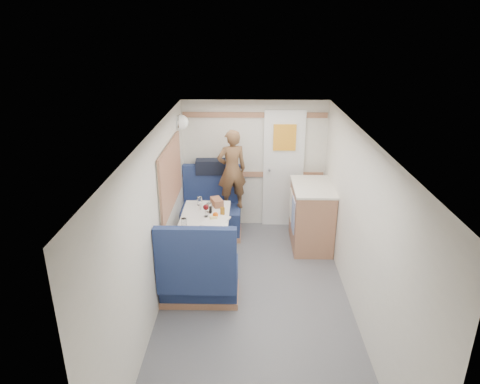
{
  "coord_description": "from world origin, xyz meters",
  "views": [
    {
      "loc": [
        -0.1,
        -4.08,
        3.02
      ],
      "look_at": [
        -0.19,
        0.9,
        1.07
      ],
      "focal_mm": 32.0,
      "sensor_mm": 36.0,
      "label": 1
    }
  ],
  "objects_px": {
    "duffel_bag": "(211,167)",
    "pepper_grinder": "(211,210)",
    "dinette_table": "(206,225)",
    "tumbler_mid": "(200,201)",
    "dome_light": "(181,122)",
    "tumbler_right": "(209,208)",
    "cheese_block": "(213,217)",
    "beer_glass": "(222,211)",
    "galley_counter": "(311,215)",
    "bench_far": "(212,216)",
    "bench_near": "(199,278)",
    "orange_fruit": "(215,215)",
    "tumbler_left": "(184,223)",
    "person": "(232,170)",
    "wine_glass": "(206,208)",
    "bread_loaf": "(217,202)",
    "tray": "(216,221)",
    "salt_grinder": "(201,206)"
  },
  "relations": [
    {
      "from": "orange_fruit",
      "to": "tray",
      "type": "bearing_deg",
      "value": -85.44
    },
    {
      "from": "bench_near",
      "to": "orange_fruit",
      "type": "relative_size",
      "value": 14.53
    },
    {
      "from": "tumbler_mid",
      "to": "dome_light",
      "type": "bearing_deg",
      "value": 117.4
    },
    {
      "from": "tray",
      "to": "cheese_block",
      "type": "bearing_deg",
      "value": 118.6
    },
    {
      "from": "duffel_bag",
      "to": "tumbler_right",
      "type": "xyz_separation_m",
      "value": [
        0.06,
        -1.04,
        -0.23
      ]
    },
    {
      "from": "pepper_grinder",
      "to": "salt_grinder",
      "type": "bearing_deg",
      "value": 138.52
    },
    {
      "from": "tumbler_right",
      "to": "dome_light",
      "type": "bearing_deg",
      "value": 119.35
    },
    {
      "from": "dome_light",
      "to": "pepper_grinder",
      "type": "bearing_deg",
      "value": -60.97
    },
    {
      "from": "dinette_table",
      "to": "duffel_bag",
      "type": "height_order",
      "value": "duffel_bag"
    },
    {
      "from": "tray",
      "to": "pepper_grinder",
      "type": "relative_size",
      "value": 3.72
    },
    {
      "from": "bench_far",
      "to": "cheese_block",
      "type": "bearing_deg",
      "value": -83.42
    },
    {
      "from": "duffel_bag",
      "to": "beer_glass",
      "type": "height_order",
      "value": "duffel_bag"
    },
    {
      "from": "duffel_bag",
      "to": "tumbler_mid",
      "type": "height_order",
      "value": "duffel_bag"
    },
    {
      "from": "dinette_table",
      "to": "tumbler_right",
      "type": "distance_m",
      "value": 0.23
    },
    {
      "from": "duffel_bag",
      "to": "bread_loaf",
      "type": "height_order",
      "value": "duffel_bag"
    },
    {
      "from": "dome_light",
      "to": "person",
      "type": "relative_size",
      "value": 0.17
    },
    {
      "from": "pepper_grinder",
      "to": "galley_counter",
      "type": "bearing_deg",
      "value": 20.46
    },
    {
      "from": "duffel_bag",
      "to": "bread_loaf",
      "type": "distance_m",
      "value": 0.87
    },
    {
      "from": "person",
      "to": "duffel_bag",
      "type": "bearing_deg",
      "value": -58.07
    },
    {
      "from": "tumbler_left",
      "to": "tumbler_mid",
      "type": "relative_size",
      "value": 0.93
    },
    {
      "from": "person",
      "to": "tumbler_left",
      "type": "height_order",
      "value": "person"
    },
    {
      "from": "cheese_block",
      "to": "bread_loaf",
      "type": "xyz_separation_m",
      "value": [
        0.01,
        0.47,
        0.01
      ]
    },
    {
      "from": "duffel_bag",
      "to": "pepper_grinder",
      "type": "distance_m",
      "value": 1.12
    },
    {
      "from": "dinette_table",
      "to": "pepper_grinder",
      "type": "height_order",
      "value": "pepper_grinder"
    },
    {
      "from": "bench_far",
      "to": "tumbler_left",
      "type": "xyz_separation_m",
      "value": [
        -0.22,
        -1.24,
        0.47
      ]
    },
    {
      "from": "wine_glass",
      "to": "tumbler_mid",
      "type": "distance_m",
      "value": 0.4
    },
    {
      "from": "person",
      "to": "orange_fruit",
      "type": "xyz_separation_m",
      "value": [
        -0.17,
        -0.98,
        -0.28
      ]
    },
    {
      "from": "cheese_block",
      "to": "beer_glass",
      "type": "relative_size",
      "value": 0.97
    },
    {
      "from": "person",
      "to": "duffel_bag",
      "type": "distance_m",
      "value": 0.44
    },
    {
      "from": "beer_glass",
      "to": "salt_grinder",
      "type": "relative_size",
      "value": 0.94
    },
    {
      "from": "tumbler_left",
      "to": "bread_loaf",
      "type": "height_order",
      "value": "tumbler_left"
    },
    {
      "from": "bread_loaf",
      "to": "orange_fruit",
      "type": "bearing_deg",
      "value": -88.36
    },
    {
      "from": "dinette_table",
      "to": "tumbler_mid",
      "type": "bearing_deg",
      "value": 109.29
    },
    {
      "from": "person",
      "to": "bread_loaf",
      "type": "height_order",
      "value": "person"
    },
    {
      "from": "bench_near",
      "to": "pepper_grinder",
      "type": "height_order",
      "value": "bench_near"
    },
    {
      "from": "person",
      "to": "tumbler_left",
      "type": "xyz_separation_m",
      "value": [
        -0.54,
        -1.22,
        -0.28
      ]
    },
    {
      "from": "bread_loaf",
      "to": "beer_glass",
      "type": "bearing_deg",
      "value": -72.51
    },
    {
      "from": "dome_light",
      "to": "tumbler_right",
      "type": "distance_m",
      "value": 1.31
    },
    {
      "from": "bench_far",
      "to": "duffel_bag",
      "type": "distance_m",
      "value": 0.75
    },
    {
      "from": "bench_near",
      "to": "duffel_bag",
      "type": "xyz_separation_m",
      "value": [
        -0.02,
        1.98,
        0.71
      ]
    },
    {
      "from": "bench_near",
      "to": "cheese_block",
      "type": "relative_size",
      "value": 11.53
    },
    {
      "from": "tumbler_mid",
      "to": "tumbler_right",
      "type": "bearing_deg",
      "value": -56.17
    },
    {
      "from": "cheese_block",
      "to": "dinette_table",
      "type": "bearing_deg",
      "value": 124.4
    },
    {
      "from": "person",
      "to": "orange_fruit",
      "type": "relative_size",
      "value": 16.59
    },
    {
      "from": "bench_far",
      "to": "galley_counter",
      "type": "bearing_deg",
      "value": -12.1
    },
    {
      "from": "bench_near",
      "to": "salt_grinder",
      "type": "distance_m",
      "value": 1.12
    },
    {
      "from": "dome_light",
      "to": "person",
      "type": "bearing_deg",
      "value": -0.78
    },
    {
      "from": "bench_near",
      "to": "wine_glass",
      "type": "height_order",
      "value": "bench_near"
    },
    {
      "from": "galley_counter",
      "to": "duffel_bag",
      "type": "relative_size",
      "value": 2.04
    },
    {
      "from": "dome_light",
      "to": "tray",
      "type": "relative_size",
      "value": 0.56
    }
  ]
}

